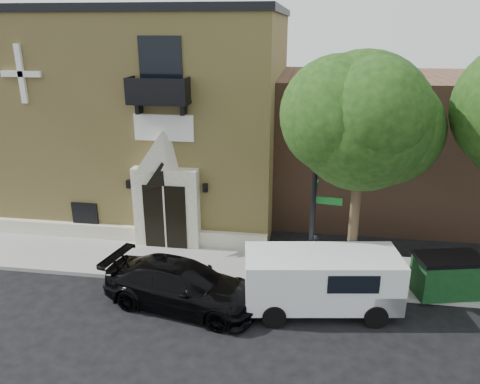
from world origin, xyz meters
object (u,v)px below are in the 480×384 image
(black_sedan, at_px, (182,285))
(pedestrian_near, at_px, (313,257))
(dumpster, at_px, (447,275))
(fire_hydrant, at_px, (278,272))
(cargo_van, at_px, (327,280))
(street_sign, at_px, (314,202))

(black_sedan, distance_m, pedestrian_near, 4.60)
(dumpster, bearing_deg, pedestrian_near, 162.68)
(black_sedan, height_order, fire_hydrant, black_sedan)
(pedestrian_near, bearing_deg, fire_hydrant, 8.88)
(black_sedan, relative_size, cargo_van, 1.02)
(black_sedan, xyz_separation_m, dumpster, (8.46, 1.74, 0.10))
(street_sign, xyz_separation_m, dumpster, (4.42, 0.28, -2.42))
(dumpster, xyz_separation_m, pedestrian_near, (-4.35, 0.30, 0.16))
(dumpster, bearing_deg, black_sedan, 178.31)
(cargo_van, xyz_separation_m, dumpster, (3.91, 1.30, -0.24))
(street_sign, relative_size, pedestrian_near, 3.65)
(cargo_van, height_order, street_sign, street_sign)
(black_sedan, distance_m, cargo_van, 4.59)
(black_sedan, xyz_separation_m, street_sign, (4.03, 1.46, 2.52))
(black_sedan, distance_m, fire_hydrant, 3.39)
(black_sedan, relative_size, street_sign, 0.82)
(fire_hydrant, xyz_separation_m, pedestrian_near, (1.15, 0.40, 0.45))
(fire_hydrant, bearing_deg, pedestrian_near, 19.02)
(black_sedan, distance_m, dumpster, 8.64)
(street_sign, bearing_deg, dumpster, 12.62)
(black_sedan, height_order, street_sign, street_sign)
(fire_hydrant, bearing_deg, street_sign, -9.97)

